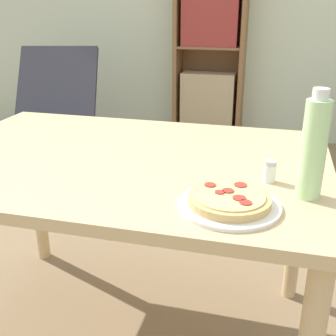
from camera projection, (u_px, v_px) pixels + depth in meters
The scene contains 7 objects.
ground_plane at pixel (140, 309), 1.79m from camera, with size 14.00×14.00×0.00m, color #897051.
dining_table at pixel (125, 181), 1.43m from camera, with size 1.33×0.91×0.74m.
pizza_on_plate at pixel (229, 202), 1.04m from camera, with size 0.26×0.26×0.04m.
drink_bottle at pixel (314, 148), 1.05m from camera, with size 0.06×0.06×0.29m.
salt_shaker at pixel (270, 171), 1.18m from camera, with size 0.04×0.04×0.06m.
lounge_chair_near at pixel (55, 126), 3.38m from camera, with size 0.78×0.89×0.88m.
bookshelf at pixel (210, 55), 3.74m from camera, with size 0.62×0.30×1.69m.
Camera 1 is at (0.48, -1.37, 1.22)m, focal length 45.00 mm.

